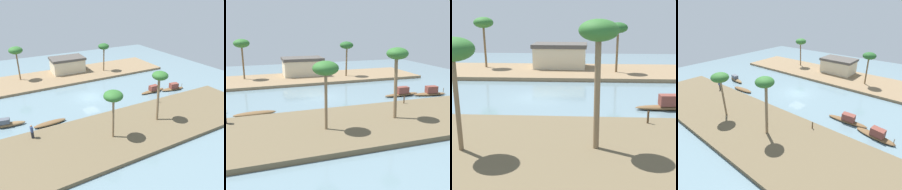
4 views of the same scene
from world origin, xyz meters
The scene contains 14 objects.
river_water centered at (0.00, 0.00, 0.00)m, with size 66.09×66.09×0.00m, color slate.
riverbank_left centered at (0.00, -12.01, 0.22)m, with size 42.06×10.60×0.45m, color brown.
riverbank_right centered at (0.00, 12.01, 0.22)m, with size 42.06×10.60×0.45m, color #846B4C.
sampan_foreground centered at (-13.49, -3.25, 0.42)m, with size 4.45×1.61×1.18m.
sampan_with_red_awning centered at (14.67, -4.32, 0.43)m, with size 4.67×1.81×1.27m.
sampan_with_tall_canopy centered at (10.81, -3.34, 0.43)m, with size 5.23×1.24×1.25m.
sampan_near_left_bank centered at (-8.38, -5.51, 0.23)m, with size 4.45×1.26×0.45m.
person_on_near_bank centered at (-11.12, -8.26, 1.26)m, with size 0.38×0.48×1.75m.
mooring_post centered at (8.24, -7.88, 0.87)m, with size 0.14×0.14×0.85m, color #4C3823.
palm_tree_left_near centered at (-2.62, -12.68, 5.69)m, with size 2.22×2.22×6.00m.
palm_tree_left_far centered at (4.61, -11.85, 6.35)m, with size 2.05×2.05×6.85m.
palm_tree_right_tall centered at (8.12, 10.82, 5.74)m, with size 2.36×2.36×6.10m.
palm_tree_right_short centered at (-9.24, 13.54, 6.27)m, with size 2.59×2.59×6.67m.
riverside_building centered at (0.86, 14.19, 2.08)m, with size 7.33×5.06×3.22m.
Camera 4 is at (17.80, -23.93, 13.53)m, focal length 29.40 mm.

